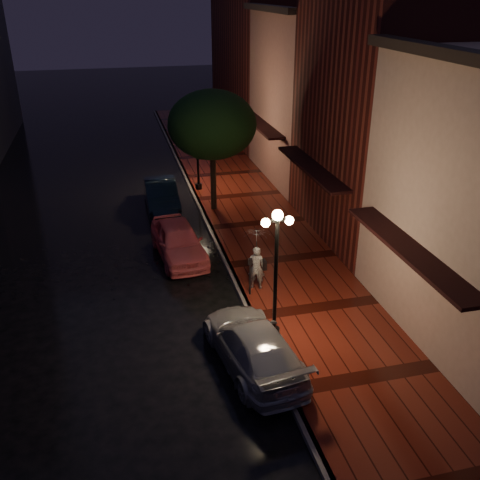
{
  "coord_description": "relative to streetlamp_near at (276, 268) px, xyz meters",
  "views": [
    {
      "loc": [
        -4.0,
        -18.29,
        10.16
      ],
      "look_at": [
        0.37,
        -0.42,
        1.4
      ],
      "focal_mm": 40.0,
      "sensor_mm": 36.0,
      "label": 1
    }
  ],
  "objects": [
    {
      "name": "sidewalk",
      "position": [
        1.9,
        5.0,
        -2.53
      ],
      "size": [
        4.5,
        60.0,
        0.15
      ],
      "primitive_type": "cube",
      "color": "#4D160D",
      "rests_on": "ground"
    },
    {
      "name": "streetlamp_near",
      "position": [
        0.0,
        0.0,
        0.0
      ],
      "size": [
        0.96,
        0.36,
        4.31
      ],
      "color": "black",
      "rests_on": "sidewalk"
    },
    {
      "name": "storefront_extra",
      "position": [
        6.65,
        25.0,
        2.4
      ],
      "size": [
        5.0,
        12.0,
        10.0
      ],
      "primitive_type": "cube",
      "color": "#511914",
      "rests_on": "ground"
    },
    {
      "name": "streetlamp_far",
      "position": [
        0.0,
        14.0,
        0.0
      ],
      "size": [
        0.96,
        0.36,
        4.31
      ],
      "color": "black",
      "rests_on": "sidewalk"
    },
    {
      "name": "pink_car",
      "position": [
        -2.12,
        6.44,
        -1.86
      ],
      "size": [
        2.16,
        4.52,
        1.49
      ],
      "primitive_type": "imported",
      "rotation": [
        0.0,
        0.0,
        0.09
      ],
      "color": "#E55E62",
      "rests_on": "ground"
    },
    {
      "name": "curb",
      "position": [
        -0.35,
        5.0,
        -2.53
      ],
      "size": [
        0.25,
        60.0,
        0.15
      ],
      "primitive_type": "cube",
      "color": "#595451",
      "rests_on": "ground"
    },
    {
      "name": "silver_car",
      "position": [
        -0.95,
        -1.01,
        -1.91
      ],
      "size": [
        2.55,
        4.99,
        1.39
      ],
      "primitive_type": "imported",
      "rotation": [
        0.0,
        0.0,
        3.27
      ],
      "color": "#93949A",
      "rests_on": "ground"
    },
    {
      "name": "ground",
      "position": [
        -0.35,
        5.0,
        -2.6
      ],
      "size": [
        120.0,
        120.0,
        0.0
      ],
      "primitive_type": "plane",
      "color": "black",
      "rests_on": "ground"
    },
    {
      "name": "woman_with_umbrella",
      "position": [
        0.25,
        3.05,
        -0.91
      ],
      "size": [
        0.97,
        0.99,
        2.33
      ],
      "rotation": [
        0.0,
        0.0,
        2.75
      ],
      "color": "white",
      "rests_on": "sidewalk"
    },
    {
      "name": "navy_car",
      "position": [
        -2.23,
        11.98,
        -1.88
      ],
      "size": [
        1.56,
        4.39,
        1.44
      ],
      "primitive_type": "imported",
      "rotation": [
        0.0,
        0.0,
        -0.01
      ],
      "color": "black",
      "rests_on": "ground"
    },
    {
      "name": "street_tree",
      "position": [
        0.26,
        10.99,
        1.64
      ],
      "size": [
        4.16,
        4.16,
        5.8
      ],
      "color": "black",
      "rests_on": "sidewalk"
    },
    {
      "name": "storefront_mid",
      "position": [
        6.65,
        7.0,
        2.9
      ],
      "size": [
        5.0,
        8.0,
        11.0
      ],
      "primitive_type": "cube",
      "color": "#511914",
      "rests_on": "ground"
    },
    {
      "name": "storefront_far",
      "position": [
        6.65,
        15.0,
        1.9
      ],
      "size": [
        5.0,
        8.0,
        9.0
      ],
      "primitive_type": "cube",
      "color": "#8C5951",
      "rests_on": "ground"
    },
    {
      "name": "parking_meter",
      "position": [
        -0.08,
        2.66,
        -1.58
      ],
      "size": [
        0.13,
        0.1,
        1.43
      ],
      "rotation": [
        0.0,
        0.0,
        0.01
      ],
      "color": "black",
      "rests_on": "sidewalk"
    }
  ]
}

